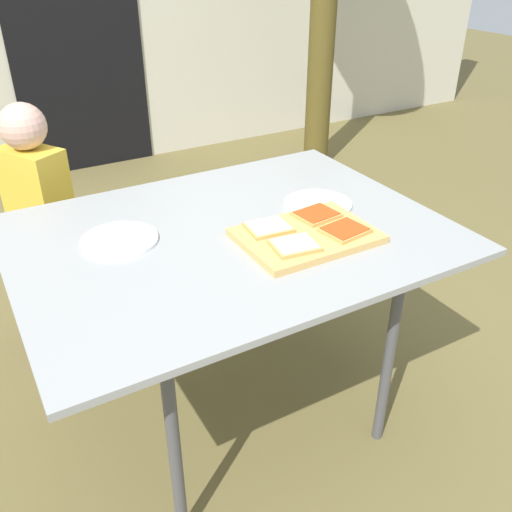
% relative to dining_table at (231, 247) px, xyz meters
% --- Properties ---
extents(ground_plane, '(16.00, 16.00, 0.00)m').
position_rel_dining_table_xyz_m(ground_plane, '(0.00, 0.00, -0.68)').
color(ground_plane, brown).
extents(house_door, '(0.90, 0.02, 2.00)m').
position_rel_dining_table_xyz_m(house_door, '(0.23, 2.69, 0.32)').
color(house_door, black).
rests_on(house_door, ground).
extents(dining_table, '(1.29, 0.98, 0.73)m').
position_rel_dining_table_xyz_m(dining_table, '(0.00, 0.00, 0.00)').
color(dining_table, '#989A9A').
rests_on(dining_table, ground).
extents(cutting_board, '(0.39, 0.28, 0.02)m').
position_rel_dining_table_xyz_m(cutting_board, '(0.18, -0.15, 0.06)').
color(cutting_board, tan).
rests_on(cutting_board, dining_table).
extents(pizza_slice_near_left, '(0.14, 0.12, 0.01)m').
position_rel_dining_table_xyz_m(pizza_slice_near_left, '(0.10, -0.21, 0.08)').
color(pizza_slice_near_left, tan).
rests_on(pizza_slice_near_left, cutting_board).
extents(pizza_slice_near_right, '(0.14, 0.13, 0.01)m').
position_rel_dining_table_xyz_m(pizza_slice_near_right, '(0.27, -0.20, 0.08)').
color(pizza_slice_near_right, tan).
rests_on(pizza_slice_near_right, cutting_board).
extents(pizza_slice_far_right, '(0.14, 0.12, 0.01)m').
position_rel_dining_table_xyz_m(pizza_slice_far_right, '(0.26, -0.08, 0.08)').
color(pizza_slice_far_right, tan).
rests_on(pizza_slice_far_right, cutting_board).
extents(pizza_slice_far_left, '(0.14, 0.12, 0.01)m').
position_rel_dining_table_xyz_m(pizza_slice_far_left, '(0.09, -0.08, 0.08)').
color(pizza_slice_far_left, tan).
rests_on(pizza_slice_far_left, cutting_board).
extents(plate_white_right, '(0.23, 0.23, 0.01)m').
position_rel_dining_table_xyz_m(plate_white_right, '(0.34, 0.03, 0.06)').
color(plate_white_right, white).
rests_on(plate_white_right, dining_table).
extents(plate_white_left, '(0.23, 0.23, 0.01)m').
position_rel_dining_table_xyz_m(plate_white_left, '(-0.31, 0.11, 0.06)').
color(plate_white_left, white).
rests_on(plate_white_left, dining_table).
extents(child_left, '(0.24, 0.28, 1.01)m').
position_rel_dining_table_xyz_m(child_left, '(-0.44, 0.74, -0.10)').
color(child_left, '#4B294E').
rests_on(child_left, ground).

